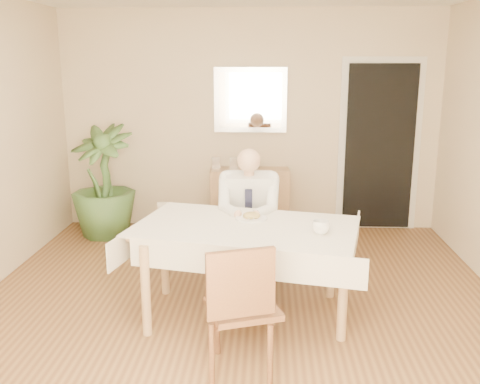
# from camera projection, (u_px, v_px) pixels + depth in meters

# --- Properties ---
(room) EXTENTS (5.00, 5.02, 2.60)m
(room) POSITION_uv_depth(u_px,v_px,m) (238.00, 157.00, 3.97)
(room) COLOR brown
(room) RESTS_ON ground
(window) EXTENTS (1.34, 0.04, 1.44)m
(window) POSITION_uv_depth(u_px,v_px,m) (189.00, 256.00, 1.53)
(window) COLOR silver
(window) RESTS_ON room
(doorway) EXTENTS (0.96, 0.07, 2.10)m
(doorway) POSITION_uv_depth(u_px,v_px,m) (379.00, 147.00, 6.35)
(doorway) COLOR silver
(doorway) RESTS_ON ground
(mirror) EXTENTS (0.86, 0.04, 0.76)m
(mirror) POSITION_uv_depth(u_px,v_px,m) (250.00, 100.00, 6.30)
(mirror) COLOR silver
(mirror) RESTS_ON room
(dining_table) EXTENTS (1.93, 1.38, 0.75)m
(dining_table) POSITION_uv_depth(u_px,v_px,m) (246.00, 236.00, 4.18)
(dining_table) COLOR tan
(dining_table) RESTS_ON ground
(chair_far) EXTENTS (0.47, 0.47, 0.89)m
(chair_far) POSITION_uv_depth(u_px,v_px,m) (249.00, 223.00, 5.07)
(chair_far) COLOR #4A2E17
(chair_far) RESTS_ON ground
(chair_near) EXTENTS (0.55, 0.56, 0.91)m
(chair_near) POSITION_uv_depth(u_px,v_px,m) (242.00, 303.00, 3.37)
(chair_near) COLOR #4A2E17
(chair_near) RESTS_ON ground
(seated_man) EXTENTS (0.48, 0.72, 1.24)m
(seated_man) POSITION_uv_depth(u_px,v_px,m) (248.00, 212.00, 4.74)
(seated_man) COLOR silver
(seated_man) RESTS_ON ground
(plate) EXTENTS (0.26, 0.26, 0.02)m
(plate) POSITION_uv_depth(u_px,v_px,m) (251.00, 218.00, 4.32)
(plate) COLOR white
(plate) RESTS_ON dining_table
(food) EXTENTS (0.14, 0.14, 0.06)m
(food) POSITION_uv_depth(u_px,v_px,m) (251.00, 215.00, 4.31)
(food) COLOR olive
(food) RESTS_ON dining_table
(knife) EXTENTS (0.01, 0.13, 0.01)m
(knife) POSITION_uv_depth(u_px,v_px,m) (256.00, 218.00, 4.26)
(knife) COLOR silver
(knife) RESTS_ON dining_table
(fork) EXTENTS (0.01, 0.13, 0.01)m
(fork) POSITION_uv_depth(u_px,v_px,m) (246.00, 218.00, 4.26)
(fork) COLOR silver
(fork) RESTS_ON dining_table
(coffee_mug) EXTENTS (0.15, 0.15, 0.10)m
(coffee_mug) POSITION_uv_depth(u_px,v_px,m) (321.00, 227.00, 3.94)
(coffee_mug) COLOR white
(coffee_mug) RESTS_ON dining_table
(sideboard) EXTENTS (0.95, 0.37, 0.75)m
(sideboard) POSITION_uv_depth(u_px,v_px,m) (249.00, 200.00, 6.44)
(sideboard) COLOR tan
(sideboard) RESTS_ON ground
(photo_frame_left) EXTENTS (0.10, 0.02, 0.14)m
(photo_frame_left) POSITION_uv_depth(u_px,v_px,m) (216.00, 163.00, 6.37)
(photo_frame_left) COLOR silver
(photo_frame_left) RESTS_ON sideboard
(photo_frame_center) EXTENTS (0.10, 0.02, 0.14)m
(photo_frame_center) POSITION_uv_depth(u_px,v_px,m) (234.00, 163.00, 6.34)
(photo_frame_center) COLOR silver
(photo_frame_center) RESTS_ON sideboard
(photo_frame_right) EXTENTS (0.10, 0.02, 0.14)m
(photo_frame_right) POSITION_uv_depth(u_px,v_px,m) (256.00, 163.00, 6.36)
(photo_frame_right) COLOR silver
(photo_frame_right) RESTS_ON sideboard
(potted_palm) EXTENTS (0.92, 0.92, 1.30)m
(potted_palm) POSITION_uv_depth(u_px,v_px,m) (103.00, 181.00, 6.15)
(potted_palm) COLOR #365626
(potted_palm) RESTS_ON ground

